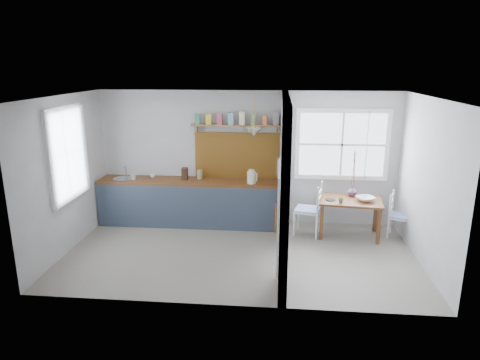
# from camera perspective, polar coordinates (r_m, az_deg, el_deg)

# --- Properties ---
(floor) EXTENTS (5.80, 3.20, 0.01)m
(floor) POSITION_cam_1_polar(r_m,az_deg,el_deg) (7.28, -0.01, -9.79)
(floor) COLOR gray
(floor) RESTS_ON ground
(ceiling) EXTENTS (5.80, 3.20, 0.01)m
(ceiling) POSITION_cam_1_polar(r_m,az_deg,el_deg) (6.62, -0.01, 11.07)
(ceiling) COLOR silver
(ceiling) RESTS_ON walls
(walls) EXTENTS (5.81, 3.21, 2.60)m
(walls) POSITION_cam_1_polar(r_m,az_deg,el_deg) (6.84, -0.01, 0.14)
(walls) COLOR silver
(walls) RESTS_ON floor
(partition) EXTENTS (0.12, 3.20, 2.60)m
(partition) POSITION_cam_1_polar(r_m,az_deg,el_deg) (6.83, 5.89, 1.34)
(partition) COLOR silver
(partition) RESTS_ON floor
(kitchen_window) EXTENTS (0.10, 1.16, 1.50)m
(kitchen_window) POSITION_cam_1_polar(r_m,az_deg,el_deg) (7.57, -22.22, 3.21)
(kitchen_window) COLOR white
(kitchen_window) RESTS_ON walls
(nook_window) EXTENTS (1.76, 0.10, 1.30)m
(nook_window) POSITION_cam_1_polar(r_m,az_deg,el_deg) (8.35, 13.45, 4.60)
(nook_window) COLOR white
(nook_window) RESTS_ON walls
(counter) EXTENTS (3.50, 0.60, 0.90)m
(counter) POSITION_cam_1_polar(r_m,az_deg,el_deg) (8.50, -6.79, -2.85)
(counter) COLOR brown
(counter) RESTS_ON floor
(sink) EXTENTS (0.40, 0.40, 0.02)m
(sink) POSITION_cam_1_polar(r_m,az_deg,el_deg) (8.72, -15.30, 0.13)
(sink) COLOR #B2B6C1
(sink) RESTS_ON counter
(backsplash) EXTENTS (1.65, 0.03, 0.90)m
(backsplash) POSITION_cam_1_polar(r_m,az_deg,el_deg) (8.37, -0.41, 3.30)
(backsplash) COLOR brown
(backsplash) RESTS_ON walls
(shelf) EXTENTS (1.75, 0.20, 0.21)m
(shelf) POSITION_cam_1_polar(r_m,az_deg,el_deg) (8.17, -0.48, 7.67)
(shelf) COLOR #9D7951
(shelf) RESTS_ON walls
(pendant_lamp) EXTENTS (0.26, 0.26, 0.16)m
(pendant_lamp) POSITION_cam_1_polar(r_m,az_deg,el_deg) (7.83, 1.87, 6.40)
(pendant_lamp) COLOR white
(pendant_lamp) RESTS_ON ceiling
(utensil_rail) EXTENTS (0.02, 0.50, 0.02)m
(utensil_rail) POSITION_cam_1_polar(r_m,az_deg,el_deg) (7.65, 5.18, 2.86)
(utensil_rail) COLOR #B2B6C1
(utensil_rail) RESTS_ON partition
(dining_table) EXTENTS (1.18, 0.86, 0.69)m
(dining_table) POSITION_cam_1_polar(r_m,az_deg,el_deg) (8.14, 14.35, -4.88)
(dining_table) COLOR brown
(dining_table) RESTS_ON floor
(chair_left) EXTENTS (0.55, 0.55, 0.99)m
(chair_left) POSITION_cam_1_polar(r_m,az_deg,el_deg) (7.99, 9.00, -3.84)
(chair_left) COLOR white
(chair_left) RESTS_ON floor
(chair_right) EXTENTS (0.50, 0.50, 0.84)m
(chair_right) POSITION_cam_1_polar(r_m,az_deg,el_deg) (8.30, 20.59, -4.47)
(chair_right) COLOR white
(chair_right) RESTS_ON floor
(kettle) EXTENTS (0.25, 0.22, 0.27)m
(kettle) POSITION_cam_1_polar(r_m,az_deg,el_deg) (8.04, 1.54, 0.49)
(kettle) COLOR white
(kettle) RESTS_ON counter
(mug_a) EXTENTS (0.15, 0.15, 0.11)m
(mug_a) POSITION_cam_1_polar(r_m,az_deg,el_deg) (8.56, -14.01, 0.39)
(mug_a) COLOR silver
(mug_a) RESTS_ON counter
(mug_b) EXTENTS (0.13, 0.13, 0.09)m
(mug_b) POSITION_cam_1_polar(r_m,az_deg,el_deg) (8.62, -11.53, 0.55)
(mug_b) COLOR white
(mug_b) RESTS_ON counter
(knife_block) EXTENTS (0.11, 0.15, 0.23)m
(knife_block) POSITION_cam_1_polar(r_m,az_deg,el_deg) (8.38, -7.38, 0.84)
(knife_block) COLOR #3D2717
(knife_block) RESTS_ON counter
(jar) EXTENTS (0.12, 0.12, 0.18)m
(jar) POSITION_cam_1_polar(r_m,az_deg,el_deg) (8.40, -5.41, 0.76)
(jar) COLOR #938F5E
(jar) RESTS_ON counter
(towel_magenta) EXTENTS (0.02, 0.03, 0.61)m
(towel_magenta) POSITION_cam_1_polar(r_m,az_deg,el_deg) (8.07, 4.77, -5.17)
(towel_magenta) COLOR #C93579
(towel_magenta) RESTS_ON counter
(towel_orange) EXTENTS (0.02, 0.03, 0.52)m
(towel_orange) POSITION_cam_1_polar(r_m,az_deg,el_deg) (8.02, 4.76, -5.48)
(towel_orange) COLOR orange
(towel_orange) RESTS_ON counter
(bowl) EXTENTS (0.41, 0.41, 0.08)m
(bowl) POSITION_cam_1_polar(r_m,az_deg,el_deg) (8.03, 16.36, -2.41)
(bowl) COLOR white
(bowl) RESTS_ON dining_table
(table_cup) EXTENTS (0.09, 0.09, 0.08)m
(table_cup) POSITION_cam_1_polar(r_m,az_deg,el_deg) (7.82, 13.31, -2.67)
(table_cup) COLOR #44744B
(table_cup) RESTS_ON dining_table
(plate) EXTENTS (0.23, 0.23, 0.01)m
(plate) POSITION_cam_1_polar(r_m,az_deg,el_deg) (7.93, 11.96, -2.59)
(plate) COLOR black
(plate) RESTS_ON dining_table
(vase) EXTENTS (0.23, 0.23, 0.19)m
(vase) POSITION_cam_1_polar(r_m,az_deg,el_deg) (8.25, 14.73, -1.42)
(vase) COLOR #603C65
(vase) RESTS_ON dining_table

